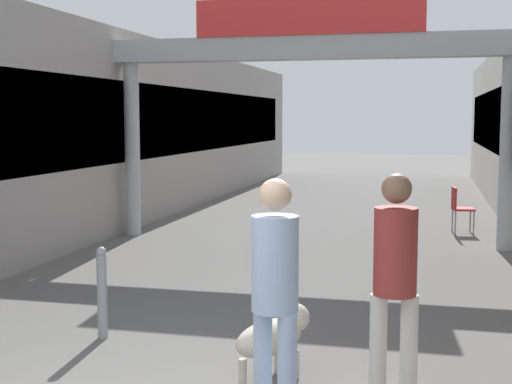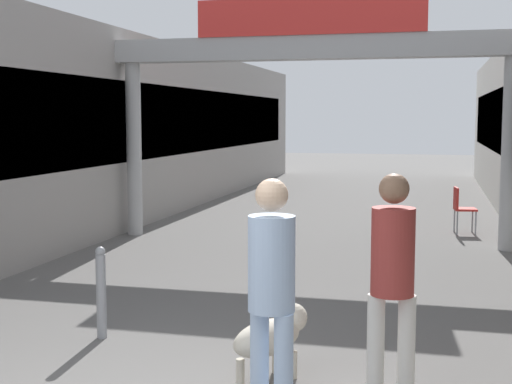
% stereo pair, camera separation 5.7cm
% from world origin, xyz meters
% --- Properties ---
extents(storefront_left, '(3.00, 26.00, 3.88)m').
position_xyz_m(storefront_left, '(-5.09, 11.00, 1.94)').
color(storefront_left, '#9E9993').
rests_on(storefront_left, ground_plane).
extents(arcade_sign_gateway, '(7.40, 0.47, 4.27)m').
position_xyz_m(arcade_sign_gateway, '(0.00, 8.68, 3.05)').
color(arcade_sign_gateway, '#B2B2B2').
rests_on(arcade_sign_gateway, ground_plane).
extents(pedestrian_with_dog, '(0.47, 0.47, 1.79)m').
position_xyz_m(pedestrian_with_dog, '(1.02, 1.14, 1.03)').
color(pedestrian_with_dog, '#A5BFE0').
rests_on(pedestrian_with_dog, ground_plane).
extents(pedestrian_companion, '(0.40, 0.38, 1.79)m').
position_xyz_m(pedestrian_companion, '(1.84, 1.82, 1.03)').
color(pedestrian_companion, silver).
rests_on(pedestrian_companion, ground_plane).
extents(dog_on_leash, '(0.66, 0.87, 0.62)m').
position_xyz_m(dog_on_leash, '(0.85, 1.96, 0.39)').
color(dog_on_leash, beige).
rests_on(dog_on_leash, ground_plane).
extents(bollard_post_metal, '(0.10, 0.10, 0.94)m').
position_xyz_m(bollard_post_metal, '(-1.09, 2.69, 0.48)').
color(bollard_post_metal, gray).
rests_on(bollard_post_metal, ground_plane).
extents(cafe_chair_red_nearer, '(0.45, 0.45, 0.89)m').
position_xyz_m(cafe_chair_red_nearer, '(2.66, 10.32, 0.54)').
color(cafe_chair_red_nearer, gray).
rests_on(cafe_chair_red_nearer, ground_plane).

